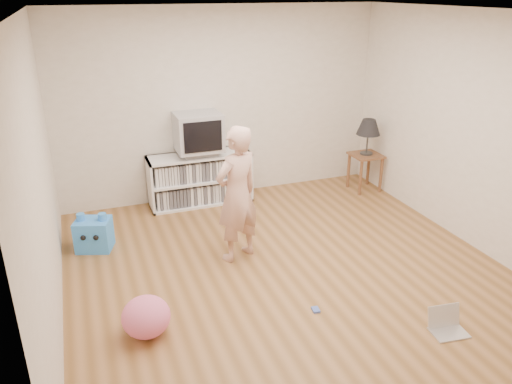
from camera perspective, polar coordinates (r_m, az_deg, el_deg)
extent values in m
plane|color=brown|center=(5.44, 3.26, -8.59)|extent=(4.50, 4.50, 0.00)
cube|color=beige|center=(6.94, -3.98, 9.91)|extent=(4.50, 0.02, 2.60)
cube|color=beige|center=(3.15, 20.40, -7.60)|extent=(4.50, 0.02, 2.60)
cube|color=beige|center=(4.53, -23.49, 1.16)|extent=(0.02, 4.50, 2.60)
cube|color=beige|center=(6.13, 23.36, 6.43)|extent=(0.02, 4.50, 2.60)
cube|color=white|center=(4.67, 4.00, 19.93)|extent=(4.50, 4.50, 0.01)
cube|color=white|center=(7.10, -6.83, 2.07)|extent=(1.40, 0.03, 0.70)
cube|color=white|center=(6.79, -12.01, 0.76)|extent=(0.03, 0.45, 0.70)
cube|color=white|center=(7.08, -1.04, 2.20)|extent=(0.03, 0.45, 0.70)
cube|color=white|center=(7.03, -6.29, -1.05)|extent=(1.40, 0.45, 0.03)
cube|color=white|center=(6.90, -6.41, 1.50)|extent=(1.34, 0.45, 0.03)
cube|color=white|center=(6.79, -6.53, 4.14)|extent=(1.40, 0.45, 0.03)
cube|color=silver|center=(6.90, -6.41, 1.50)|extent=(1.26, 0.36, 0.64)
cube|color=gray|center=(6.78, -6.55, 4.54)|extent=(0.45, 0.35, 0.07)
cube|color=#A3A3A8|center=(6.70, -6.66, 6.87)|extent=(0.60, 0.52, 0.50)
cube|color=black|center=(6.45, -6.08, 6.28)|extent=(0.50, 0.01, 0.40)
cylinder|color=brown|center=(7.30, 11.87, 1.56)|extent=(0.04, 0.04, 0.52)
cylinder|color=brown|center=(7.47, 14.09, 1.87)|extent=(0.04, 0.04, 0.52)
cylinder|color=brown|center=(7.57, 10.53, 2.43)|extent=(0.04, 0.04, 0.52)
cylinder|color=brown|center=(7.74, 12.71, 2.71)|extent=(0.04, 0.04, 0.52)
cube|color=brown|center=(7.43, 12.47, 4.14)|extent=(0.42, 0.42, 0.03)
cylinder|color=#333333|center=(7.42, 12.49, 4.34)|extent=(0.18, 0.18, 0.02)
cylinder|color=#333333|center=(7.37, 12.60, 5.61)|extent=(0.02, 0.02, 0.32)
imported|color=#DBAA95|center=(5.30, -2.18, -0.28)|extent=(0.65, 0.54, 1.51)
cube|color=silver|center=(4.82, 21.18, -14.77)|extent=(0.33, 0.25, 0.01)
cube|color=silver|center=(4.83, 20.66, -13.09)|extent=(0.31, 0.10, 0.20)
cube|color=black|center=(4.83, 20.66, -13.09)|extent=(0.27, 0.08, 0.16)
cube|color=#4862C1|center=(4.81, 6.84, -13.22)|extent=(0.08, 0.10, 0.02)
cube|color=#338DFF|center=(6.00, -18.04, -4.64)|extent=(0.46, 0.41, 0.36)
cylinder|color=#338DFF|center=(5.94, -19.41, -2.71)|extent=(0.09, 0.09, 0.08)
cylinder|color=#338DFF|center=(5.87, -17.16, -2.73)|extent=(0.09, 0.09, 0.08)
sphere|color=black|center=(5.87, -19.15, -4.97)|extent=(0.06, 0.06, 0.06)
sphere|color=black|center=(5.83, -17.83, -4.99)|extent=(0.06, 0.06, 0.06)
ellipsoid|color=#E26390|center=(4.51, -12.45, -13.76)|extent=(0.55, 0.55, 0.36)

